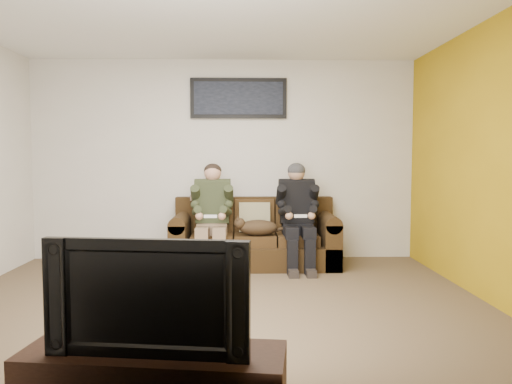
{
  "coord_description": "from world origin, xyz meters",
  "views": [
    {
      "loc": [
        0.24,
        -4.32,
        1.34
      ],
      "look_at": [
        0.39,
        1.2,
        0.95
      ],
      "focal_mm": 35.0,
      "sensor_mm": 36.0,
      "label": 1
    }
  ],
  "objects_px": {
    "framed_poster": "(238,98)",
    "sofa": "(255,240)",
    "person_right": "(298,210)",
    "person_left": "(212,210)",
    "cat": "(256,227)",
    "television": "(152,293)"
  },
  "relations": [
    {
      "from": "person_right",
      "to": "cat",
      "type": "height_order",
      "value": "person_right"
    },
    {
      "from": "cat",
      "to": "person_right",
      "type": "bearing_deg",
      "value": 9.61
    },
    {
      "from": "sofa",
      "to": "cat",
      "type": "bearing_deg",
      "value": -86.48
    },
    {
      "from": "sofa",
      "to": "person_right",
      "type": "distance_m",
      "value": 0.67
    },
    {
      "from": "sofa",
      "to": "framed_poster",
      "type": "relative_size",
      "value": 1.61
    },
    {
      "from": "sofa",
      "to": "person_right",
      "type": "height_order",
      "value": "person_right"
    },
    {
      "from": "sofa",
      "to": "person_right",
      "type": "bearing_deg",
      "value": -17.93
    },
    {
      "from": "framed_poster",
      "to": "sofa",
      "type": "bearing_deg",
      "value": -63.09
    },
    {
      "from": "cat",
      "to": "framed_poster",
      "type": "distance_m",
      "value": 1.74
    },
    {
      "from": "sofa",
      "to": "person_left",
      "type": "xyz_separation_m",
      "value": [
        -0.52,
        -0.17,
        0.39
      ]
    },
    {
      "from": "person_left",
      "to": "television",
      "type": "distance_m",
      "value": 3.61
    },
    {
      "from": "person_right",
      "to": "cat",
      "type": "distance_m",
      "value": 0.55
    },
    {
      "from": "person_right",
      "to": "sofa",
      "type": "bearing_deg",
      "value": 162.07
    },
    {
      "from": "sofa",
      "to": "cat",
      "type": "height_order",
      "value": "sofa"
    },
    {
      "from": "cat",
      "to": "television",
      "type": "distance_m",
      "value": 3.58
    },
    {
      "from": "person_left",
      "to": "cat",
      "type": "xyz_separation_m",
      "value": [
        0.53,
        -0.08,
        -0.2
      ]
    },
    {
      "from": "person_left",
      "to": "cat",
      "type": "height_order",
      "value": "person_left"
    },
    {
      "from": "person_right",
      "to": "television",
      "type": "bearing_deg",
      "value": -106.99
    },
    {
      "from": "television",
      "to": "framed_poster",
      "type": "bearing_deg",
      "value": 92.43
    },
    {
      "from": "sofa",
      "to": "framed_poster",
      "type": "bearing_deg",
      "value": 116.91
    },
    {
      "from": "sofa",
      "to": "person_right",
      "type": "xyz_separation_m",
      "value": [
        0.52,
        -0.17,
        0.39
      ]
    },
    {
      "from": "person_right",
      "to": "person_left",
      "type": "bearing_deg",
      "value": -179.98
    }
  ]
}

